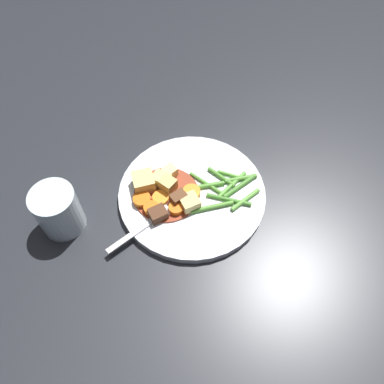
{
  "coord_description": "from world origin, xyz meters",
  "views": [
    {
      "loc": [
        -0.06,
        0.39,
        0.62
      ],
      "look_at": [
        0.0,
        0.0,
        0.02
      ],
      "focal_mm": 36.69,
      "sensor_mm": 36.0,
      "label": 1
    }
  ],
  "objects_px": {
    "potato_chunk_1": "(190,203)",
    "meat_chunk_0": "(158,214)",
    "potato_chunk_2": "(168,185)",
    "carrot_slice_4": "(191,193)",
    "carrot_slice_1": "(142,200)",
    "potato_chunk_4": "(170,172)",
    "meat_chunk_1": "(178,198)",
    "carrot_slice_2": "(151,209)",
    "fork": "(152,221)",
    "carrot_slice_0": "(176,208)",
    "potato_chunk_0": "(161,180)",
    "carrot_slice_3": "(161,198)",
    "dinner_plate": "(192,194)",
    "potato_chunk_3": "(144,181)",
    "water_glass": "(58,210)"
  },
  "relations": [
    {
      "from": "potato_chunk_4",
      "to": "meat_chunk_1",
      "type": "xyz_separation_m",
      "value": [
        -0.03,
        0.06,
        0.0
      ]
    },
    {
      "from": "carrot_slice_1",
      "to": "potato_chunk_0",
      "type": "height_order",
      "value": "potato_chunk_0"
    },
    {
      "from": "carrot_slice_2",
      "to": "potato_chunk_4",
      "type": "xyz_separation_m",
      "value": [
        -0.02,
        -0.08,
        0.0
      ]
    },
    {
      "from": "potato_chunk_0",
      "to": "carrot_slice_3",
      "type": "bearing_deg",
      "value": 97.54
    },
    {
      "from": "meat_chunk_1",
      "to": "carrot_slice_1",
      "type": "bearing_deg",
      "value": 7.53
    },
    {
      "from": "potato_chunk_1",
      "to": "meat_chunk_0",
      "type": "distance_m",
      "value": 0.06
    },
    {
      "from": "fork",
      "to": "potato_chunk_4",
      "type": "bearing_deg",
      "value": -97.96
    },
    {
      "from": "dinner_plate",
      "to": "fork",
      "type": "xyz_separation_m",
      "value": [
        0.06,
        0.07,
        0.01
      ]
    },
    {
      "from": "potato_chunk_0",
      "to": "fork",
      "type": "distance_m",
      "value": 0.08
    },
    {
      "from": "carrot_slice_4",
      "to": "meat_chunk_0",
      "type": "bearing_deg",
      "value": 46.84
    },
    {
      "from": "carrot_slice_2",
      "to": "fork",
      "type": "relative_size",
      "value": 0.19
    },
    {
      "from": "dinner_plate",
      "to": "potato_chunk_2",
      "type": "bearing_deg",
      "value": 0.15
    },
    {
      "from": "potato_chunk_1",
      "to": "potato_chunk_0",
      "type": "bearing_deg",
      "value": -34.59
    },
    {
      "from": "carrot_slice_0",
      "to": "potato_chunk_2",
      "type": "height_order",
      "value": "potato_chunk_2"
    },
    {
      "from": "dinner_plate",
      "to": "meat_chunk_0",
      "type": "bearing_deg",
      "value": 49.55
    },
    {
      "from": "dinner_plate",
      "to": "carrot_slice_3",
      "type": "xyz_separation_m",
      "value": [
        0.05,
        0.02,
        0.01
      ]
    },
    {
      "from": "potato_chunk_1",
      "to": "potato_chunk_3",
      "type": "bearing_deg",
      "value": -20.26
    },
    {
      "from": "carrot_slice_2",
      "to": "potato_chunk_2",
      "type": "xyz_separation_m",
      "value": [
        -0.02,
        -0.05,
        0.01
      ]
    },
    {
      "from": "carrot_slice_0",
      "to": "dinner_plate",
      "type": "bearing_deg",
      "value": -117.69
    },
    {
      "from": "potato_chunk_3",
      "to": "carrot_slice_0",
      "type": "bearing_deg",
      "value": 145.69
    },
    {
      "from": "carrot_slice_3",
      "to": "potato_chunk_4",
      "type": "relative_size",
      "value": 1.27
    },
    {
      "from": "carrot_slice_1",
      "to": "carrot_slice_4",
      "type": "relative_size",
      "value": 1.0
    },
    {
      "from": "potato_chunk_4",
      "to": "water_glass",
      "type": "height_order",
      "value": "water_glass"
    },
    {
      "from": "carrot_slice_1",
      "to": "meat_chunk_0",
      "type": "bearing_deg",
      "value": 141.82
    },
    {
      "from": "potato_chunk_2",
      "to": "meat_chunk_0",
      "type": "xyz_separation_m",
      "value": [
        0.01,
        0.06,
        -0.0
      ]
    },
    {
      "from": "carrot_slice_4",
      "to": "potato_chunk_3",
      "type": "xyz_separation_m",
      "value": [
        0.09,
        -0.01,
        0.01
      ]
    },
    {
      "from": "water_glass",
      "to": "potato_chunk_3",
      "type": "bearing_deg",
      "value": -144.56
    },
    {
      "from": "potato_chunk_2",
      "to": "potato_chunk_4",
      "type": "relative_size",
      "value": 1.18
    },
    {
      "from": "potato_chunk_2",
      "to": "meat_chunk_1",
      "type": "relative_size",
      "value": 1.0
    },
    {
      "from": "carrot_slice_1",
      "to": "carrot_slice_2",
      "type": "xyz_separation_m",
      "value": [
        -0.02,
        0.02,
        0.0
      ]
    },
    {
      "from": "potato_chunk_0",
      "to": "fork",
      "type": "xyz_separation_m",
      "value": [
        0.0,
        0.08,
        -0.01
      ]
    },
    {
      "from": "dinner_plate",
      "to": "fork",
      "type": "relative_size",
      "value": 1.93
    },
    {
      "from": "carrot_slice_3",
      "to": "dinner_plate",
      "type": "bearing_deg",
      "value": -155.63
    },
    {
      "from": "carrot_slice_1",
      "to": "carrot_slice_2",
      "type": "height_order",
      "value": "same"
    },
    {
      "from": "dinner_plate",
      "to": "carrot_slice_4",
      "type": "bearing_deg",
      "value": 81.62
    },
    {
      "from": "dinner_plate",
      "to": "meat_chunk_1",
      "type": "bearing_deg",
      "value": 49.31
    },
    {
      "from": "carrot_slice_0",
      "to": "carrot_slice_1",
      "type": "bearing_deg",
      "value": -8.89
    },
    {
      "from": "potato_chunk_0",
      "to": "potato_chunk_3",
      "type": "distance_m",
      "value": 0.03
    },
    {
      "from": "carrot_slice_3",
      "to": "fork",
      "type": "xyz_separation_m",
      "value": [
        0.01,
        0.05,
        -0.0
      ]
    },
    {
      "from": "dinner_plate",
      "to": "carrot_slice_3",
      "type": "distance_m",
      "value": 0.06
    },
    {
      "from": "meat_chunk_0",
      "to": "carrot_slice_4",
      "type": "bearing_deg",
      "value": -133.16
    },
    {
      "from": "carrot_slice_4",
      "to": "potato_chunk_0",
      "type": "relative_size",
      "value": 1.01
    },
    {
      "from": "potato_chunk_3",
      "to": "meat_chunk_1",
      "type": "relative_size",
      "value": 1.37
    },
    {
      "from": "dinner_plate",
      "to": "potato_chunk_0",
      "type": "relative_size",
      "value": 8.5
    },
    {
      "from": "water_glass",
      "to": "potato_chunk_0",
      "type": "bearing_deg",
      "value": -148.27
    },
    {
      "from": "potato_chunk_3",
      "to": "meat_chunk_0",
      "type": "height_order",
      "value": "potato_chunk_3"
    },
    {
      "from": "carrot_slice_1",
      "to": "meat_chunk_1",
      "type": "xyz_separation_m",
      "value": [
        -0.07,
        -0.01,
        0.01
      ]
    },
    {
      "from": "carrot_slice_0",
      "to": "meat_chunk_0",
      "type": "bearing_deg",
      "value": 31.01
    },
    {
      "from": "carrot_slice_4",
      "to": "carrot_slice_1",
      "type": "bearing_deg",
      "value": 17.28
    },
    {
      "from": "potato_chunk_1",
      "to": "potato_chunk_3",
      "type": "distance_m",
      "value": 0.1
    }
  ]
}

